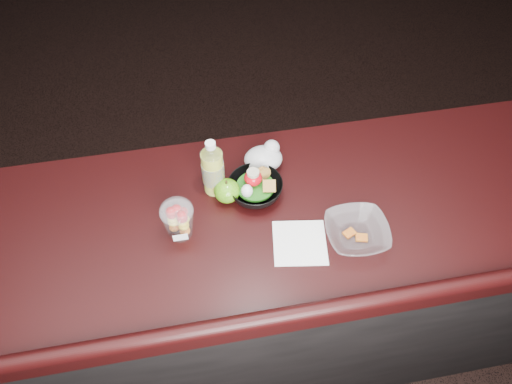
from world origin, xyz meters
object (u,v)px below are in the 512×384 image
(lemonade_bottle, at_px, (213,171))
(snack_bowl, at_px, (255,188))
(fruit_cup, at_px, (178,219))
(takeout_bowl, at_px, (357,232))
(green_apple, at_px, (227,191))

(lemonade_bottle, distance_m, snack_bowl, 0.15)
(fruit_cup, distance_m, takeout_bowl, 0.54)
(fruit_cup, xyz_separation_m, green_apple, (0.16, 0.11, -0.03))
(fruit_cup, xyz_separation_m, snack_bowl, (0.25, 0.11, -0.04))
(green_apple, bearing_deg, takeout_bowl, -30.83)
(green_apple, height_order, snack_bowl, snack_bowl)
(fruit_cup, relative_size, green_apple, 1.64)
(snack_bowl, distance_m, takeout_bowl, 0.35)
(green_apple, distance_m, snack_bowl, 0.09)
(takeout_bowl, bearing_deg, lemonade_bottle, 146.46)
(fruit_cup, bearing_deg, lemonade_bottle, 50.94)
(fruit_cup, relative_size, takeout_bowl, 0.72)
(snack_bowl, bearing_deg, takeout_bowl, -38.70)
(lemonade_bottle, xyz_separation_m, fruit_cup, (-0.13, -0.15, -0.02))
(green_apple, relative_size, snack_bowl, 0.39)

